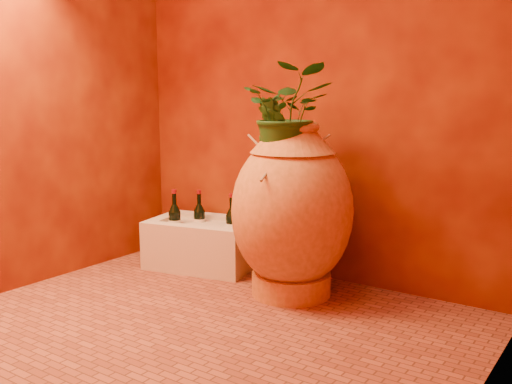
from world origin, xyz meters
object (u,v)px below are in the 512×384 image
Objects in this scene: wine_bottle_a at (232,226)px; wall_tap at (303,155)px; wine_bottle_c at (199,221)px; amphora at (292,211)px; stone_basin at (203,244)px; wine_bottle_b at (175,222)px.

wall_tap is (0.45, 0.10, 0.47)m from wine_bottle_a.
wine_bottle_a is at bearing -167.06° from wall_tap.
wine_bottle_a is 1.01× the size of wine_bottle_c.
amphora is 5.59× the size of wall_tap.
amphora is 0.83m from stone_basin.
amphora is 0.62m from wine_bottle_a.
wine_bottle_a is at bearing 1.58° from wine_bottle_c.
wine_bottle_b reaches higher than stone_basin.
wine_bottle_c is (-0.26, -0.01, -0.00)m from wine_bottle_a.
wine_bottle_a is 0.26m from wine_bottle_c.
amphora reaches higher than wine_bottle_c.
amphora is 2.88× the size of wine_bottle_b.
wine_bottle_b is at bearing 177.73° from amphora.
amphora is at bearing -9.66° from stone_basin.
wall_tap reaches higher than wine_bottle_c.
wine_bottle_a reaches higher than wine_bottle_c.
stone_basin is at bearing 29.80° from wine_bottle_b.
stone_basin is 2.33× the size of wine_bottle_a.
wall_tap is (0.81, 0.25, 0.47)m from wine_bottle_b.
wine_bottle_b is at bearing -162.51° from wall_tap.
wine_bottle_b is 1.05× the size of wine_bottle_c.
wall_tap reaches higher than stone_basin.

